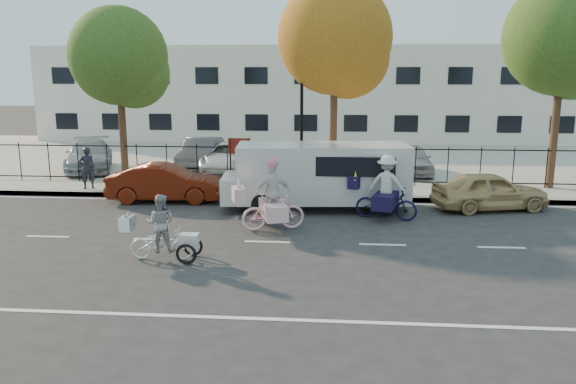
# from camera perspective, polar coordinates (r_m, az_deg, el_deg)

# --- Properties ---
(ground) EXTENTS (120.00, 120.00, 0.00)m
(ground) POSITION_cam_1_polar(r_m,az_deg,el_deg) (14.80, -2.12, -5.10)
(ground) COLOR #333334
(road_markings) EXTENTS (60.00, 9.52, 0.01)m
(road_markings) POSITION_cam_1_polar(r_m,az_deg,el_deg) (14.80, -2.12, -5.08)
(road_markings) COLOR silver
(road_markings) RESTS_ON ground
(curb) EXTENTS (60.00, 0.10, 0.15)m
(curb) POSITION_cam_1_polar(r_m,az_deg,el_deg) (19.65, -0.40, -0.58)
(curb) COLOR #A8A399
(curb) RESTS_ON ground
(sidewalk) EXTENTS (60.00, 2.20, 0.15)m
(sidewalk) POSITION_cam_1_polar(r_m,az_deg,el_deg) (20.67, -0.14, 0.05)
(sidewalk) COLOR #A8A399
(sidewalk) RESTS_ON ground
(parking_lot) EXTENTS (60.00, 15.60, 0.15)m
(parking_lot) POSITION_cam_1_polar(r_m,az_deg,el_deg) (29.41, 1.31, 3.63)
(parking_lot) COLOR #A8A399
(parking_lot) RESTS_ON ground
(iron_fence) EXTENTS (58.00, 0.06, 1.50)m
(iron_fence) POSITION_cam_1_polar(r_m,az_deg,el_deg) (21.59, 0.10, 2.80)
(iron_fence) COLOR black
(iron_fence) RESTS_ON sidewalk
(building) EXTENTS (34.00, 10.00, 6.00)m
(building) POSITION_cam_1_polar(r_m,az_deg,el_deg) (39.11, 2.20, 10.00)
(building) COLOR silver
(building) RESTS_ON ground
(lamppost) EXTENTS (0.36, 0.36, 4.33)m
(lamppost) POSITION_cam_1_polar(r_m,az_deg,el_deg) (20.92, 1.40, 8.59)
(lamppost) COLOR black
(lamppost) RESTS_ON sidewalk
(street_sign) EXTENTS (0.85, 0.06, 1.80)m
(street_sign) POSITION_cam_1_polar(r_m,az_deg,el_deg) (21.35, -4.95, 4.05)
(street_sign) COLOR black
(street_sign) RESTS_ON sidewalk
(zebra_trike) EXTENTS (1.85, 0.70, 1.59)m
(zebra_trike) POSITION_cam_1_polar(r_m,az_deg,el_deg) (13.60, -12.74, -4.25)
(zebra_trike) COLOR silver
(zebra_trike) RESTS_ON ground
(unicorn_bike) EXTENTS (2.10, 1.51, 2.07)m
(unicorn_bike) POSITION_cam_1_polar(r_m,az_deg,el_deg) (15.73, -1.64, -1.19)
(unicorn_bike) COLOR #FFC2C9
(unicorn_bike) RESTS_ON ground
(bull_bike) EXTENTS (2.18, 1.53, 1.96)m
(bull_bike) POSITION_cam_1_polar(r_m,az_deg,el_deg) (17.17, 9.88, -0.17)
(bull_bike) COLOR black
(bull_bike) RESTS_ON ground
(white_van) EXTENTS (6.10, 2.46, 2.12)m
(white_van) POSITION_cam_1_polar(r_m,az_deg,el_deg) (18.17, 3.18, 1.89)
(white_van) COLOR silver
(white_van) RESTS_ON ground
(red_sedan) EXTENTS (3.99, 1.61, 1.29)m
(red_sedan) POSITION_cam_1_polar(r_m,az_deg,el_deg) (19.77, -12.30, 0.91)
(red_sedan) COLOR #551709
(red_sedan) RESTS_ON ground
(gold_sedan) EXTENTS (3.90, 2.26, 1.25)m
(gold_sedan) POSITION_cam_1_polar(r_m,az_deg,el_deg) (19.25, 19.81, 0.11)
(gold_sedan) COLOR tan
(gold_sedan) RESTS_ON ground
(pedestrian) EXTENTS (0.67, 0.64, 1.55)m
(pedestrian) POSITION_cam_1_polar(r_m,az_deg,el_deg) (21.98, -19.73, 2.31)
(pedestrian) COLOR black
(pedestrian) RESTS_ON sidewalk
(lot_car_a) EXTENTS (3.27, 4.88, 1.31)m
(lot_car_a) POSITION_cam_1_polar(r_m,az_deg,el_deg) (26.21, -19.54, 3.53)
(lot_car_a) COLOR #96989D
(lot_car_a) RESTS_ON parking_lot
(lot_car_b) EXTENTS (2.25, 4.47, 1.21)m
(lot_car_b) POSITION_cam_1_polar(r_m,az_deg,el_deg) (24.78, -5.85, 3.59)
(lot_car_b) COLOR silver
(lot_car_b) RESTS_ON parking_lot
(lot_car_c) EXTENTS (1.51, 4.13, 1.35)m
(lot_car_c) POSITION_cam_1_polar(r_m,az_deg,el_deg) (25.53, -8.73, 3.91)
(lot_car_c) COLOR #494A50
(lot_car_c) RESTS_ON parking_lot
(lot_car_d) EXTENTS (1.57, 3.64, 1.22)m
(lot_car_d) POSITION_cam_1_polar(r_m,az_deg,el_deg) (24.45, 12.45, 3.27)
(lot_car_d) COLOR #9B9DA3
(lot_car_d) RESTS_ON parking_lot
(tree_west) EXTENTS (3.74, 3.74, 6.86)m
(tree_west) POSITION_cam_1_polar(r_m,az_deg,el_deg) (22.89, -16.45, 12.64)
(tree_west) COLOR #442D1D
(tree_west) RESTS_ON ground
(tree_mid) EXTENTS (4.23, 4.23, 7.76)m
(tree_mid) POSITION_cam_1_polar(r_m,az_deg,el_deg) (21.43, 5.16, 14.84)
(tree_mid) COLOR #442D1D
(tree_mid) RESTS_ON ground
(tree_east) EXTENTS (4.22, 4.22, 7.74)m
(tree_east) POSITION_cam_1_polar(r_m,az_deg,el_deg) (22.97, 26.46, 13.45)
(tree_east) COLOR #442D1D
(tree_east) RESTS_ON ground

